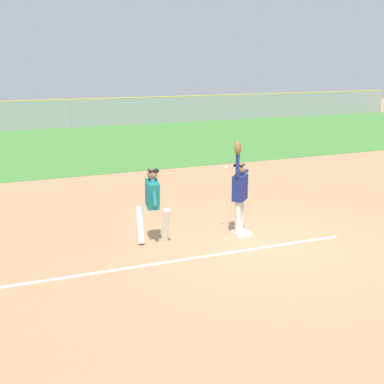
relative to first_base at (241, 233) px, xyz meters
name	(u,v)px	position (x,y,z in m)	size (l,w,h in m)	color
ground_plane	(267,244)	(0.21, -0.83, -0.04)	(72.58, 72.58, 0.00)	tan
outfield_grass	(99,144)	(0.21, 15.03, -0.04)	(48.97, 14.14, 0.01)	#478438
chalk_foul_line	(82,275)	(-4.00, -0.90, -0.04)	(12.00, 0.10, 0.01)	white
first_base	(241,233)	(0.00, 0.00, 0.00)	(0.38, 0.38, 0.08)	white
fielder	(240,189)	(-0.04, 0.05, 1.08)	(0.72, 0.70, 2.28)	silver
runner	(153,201)	(-2.11, 0.30, 0.96)	(0.75, 0.84, 1.72)	white
baseball	(226,167)	(-0.31, 0.22, 1.58)	(0.07, 0.07, 0.07)	white
outfield_fence	(70,113)	(0.21, 22.10, 0.83)	(49.05, 0.08, 1.74)	#93999E
parked_car_blue	(83,112)	(1.59, 25.03, 0.63)	(4.46, 2.23, 1.25)	#23389E
parked_car_silver	(164,108)	(7.56, 25.39, 0.63)	(4.43, 2.18, 1.25)	#B7B7BC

